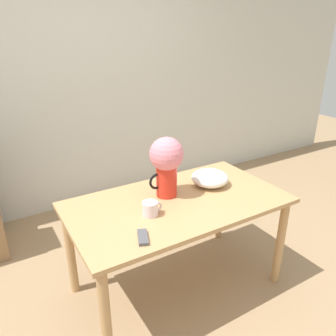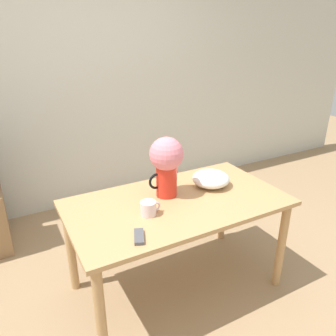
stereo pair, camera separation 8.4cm
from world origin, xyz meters
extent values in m
plane|color=#9E7F5B|center=(0.00, 0.00, 0.00)|extent=(12.00, 12.00, 0.00)
cube|color=silver|center=(0.00, 1.86, 1.30)|extent=(8.00, 0.05, 2.60)
cube|color=tan|center=(0.21, 0.20, 0.71)|extent=(1.47, 0.81, 0.03)
cylinder|color=tan|center=(-0.47, -0.15, 0.35)|extent=(0.06, 0.06, 0.70)
cylinder|color=tan|center=(0.88, -0.15, 0.35)|extent=(0.06, 0.06, 0.70)
cylinder|color=tan|center=(-0.47, 0.54, 0.35)|extent=(0.06, 0.06, 0.70)
cylinder|color=tan|center=(0.88, 0.54, 0.35)|extent=(0.06, 0.06, 0.70)
cylinder|color=red|center=(0.18, 0.31, 0.84)|extent=(0.14, 0.14, 0.22)
cone|color=red|center=(0.24, 0.31, 0.92)|extent=(0.05, 0.05, 0.06)
torus|color=black|center=(0.11, 0.31, 0.85)|extent=(0.12, 0.02, 0.12)
sphere|color=#3D7033|center=(0.18, 0.31, 0.99)|extent=(0.17, 0.17, 0.17)
sphere|color=pink|center=(0.18, 0.31, 1.03)|extent=(0.23, 0.23, 0.23)
cylinder|color=silver|center=(-0.04, 0.13, 0.77)|extent=(0.10, 0.10, 0.09)
torus|color=silver|center=(0.01, 0.13, 0.77)|extent=(0.06, 0.01, 0.06)
ellipsoid|color=white|center=(0.54, 0.29, 0.78)|extent=(0.27, 0.27, 0.11)
cube|color=#4C4C51|center=(-0.19, -0.07, 0.74)|extent=(0.10, 0.15, 0.02)
camera|label=1|loc=(-0.85, -1.44, 1.78)|focal=35.00mm
camera|label=2|loc=(-0.78, -1.48, 1.78)|focal=35.00mm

